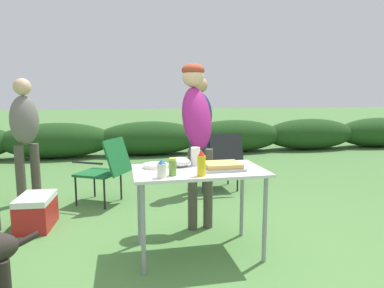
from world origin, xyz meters
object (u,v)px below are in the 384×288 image
Objects in this scene: paper_cup_stack at (195,156)px; camp_chair_green_behind_table at (222,158)px; mixing_bowl at (180,162)px; mustard_bottle at (201,164)px; standing_person_in_olive_jacket at (25,129)px; camp_chair_near_hedge at (106,167)px; standing_person_with_beanie at (200,124)px; folding_table at (199,178)px; cooler_box at (36,212)px; relish_jar at (173,167)px; food_tray at (222,166)px; standing_person_in_navy_coat at (197,120)px; mayo_bottle at (162,169)px; plate_stack at (155,166)px.

camp_chair_green_behind_table is (0.75, 1.66, -0.35)m from paper_cup_stack.
mustard_bottle reaches higher than mixing_bowl.
camp_chair_near_hedge is (0.96, -0.22, -0.47)m from standing_person_in_olive_jacket.
folding_table is at bearing -85.56° from standing_person_with_beanie.
camp_chair_near_hedge is 1.66× the size of cooler_box.
paper_cup_stack is at bearing 53.07° from relish_jar.
mustard_bottle is 0.24× the size of camp_chair_green_behind_table.
food_tray is (0.19, -0.03, 0.10)m from folding_table.
standing_person_in_olive_jacket reaches higher than camp_chair_near_hedge.
mixing_bowl is at bearing -122.86° from standing_person_in_navy_coat.
camp_chair_near_hedge is at bearing 105.44° from mayo_bottle.
relish_jar is (-0.44, -0.14, 0.04)m from food_tray.
paper_cup_stack is at bearing 4.14° from plate_stack.
plate_stack is 1.48× the size of relish_jar.
plate_stack is 2.04m from camp_chair_green_behind_table.
standing_person_in_olive_jacket reaches higher than relish_jar.
mayo_bottle is (-0.34, -0.23, 0.14)m from folding_table.
standing_person_with_beanie is at bearing -50.08° from camp_chair_near_hedge.
paper_cup_stack is 0.39m from mustard_bottle.
food_tray is at bearing 65.81° from cooler_box.
paper_cup_stack is 0.10× the size of standing_person_in_olive_jacket.
standing_person_in_navy_coat is at bearing -86.94° from standing_person_with_beanie.
camp_chair_green_behind_table is at bearing 23.34° from standing_person_with_beanie.
standing_person_with_beanie is (0.42, 1.79, 0.31)m from folding_table.
mayo_bottle is (0.01, -0.36, 0.05)m from plate_stack.
mayo_bottle is at bearing 179.80° from mustard_bottle.
food_tray is 0.47m from relish_jar.
cooler_box is at bearing 142.94° from mustard_bottle.
plate_stack is at bearing 131.24° from mustard_bottle.
food_tray reaches higher than folding_table.
mixing_bowl reaches higher than cooler_box.
plate_stack is 1.52m from camp_chair_near_hedge.
standing_person_in_navy_coat is (0.26, 0.51, 0.32)m from mixing_bowl.
relish_jar is 1.86m from camp_chair_near_hedge.
mustard_bottle is 2.07m from standing_person_with_beanie.
camp_chair_near_hedge is at bearing -55.19° from standing_person_in_olive_jacket.
camp_chair_near_hedge is (-0.84, 1.39, -0.35)m from paper_cup_stack.
standing_person_with_beanie is 2.28m from cooler_box.
mustard_bottle reaches higher than cooler_box.
standing_person_in_navy_coat reaches higher than standing_person_with_beanie.
mayo_bottle is 1.74m from cooler_box.
standing_person_in_navy_coat reaches higher than folding_table.
standing_person_in_navy_coat is at bearing 62.34° from mayo_bottle.
paper_cup_stack is at bearing 84.43° from mustard_bottle.
camp_chair_green_behind_table is (1.10, 2.05, -0.34)m from mayo_bottle.
food_tray is at bearing -46.03° from paper_cup_stack.
standing_person_with_beanie is at bearing 71.20° from relish_jar.
standing_person_in_navy_coat is at bearing -120.22° from camp_chair_green_behind_table.
cooler_box is (-1.51, 0.89, -0.49)m from folding_table.
folding_table is 5.43× the size of mustard_bottle.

